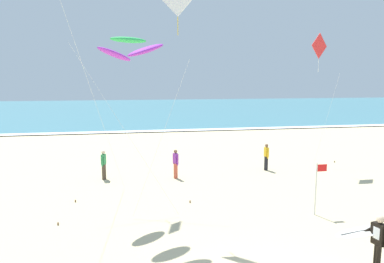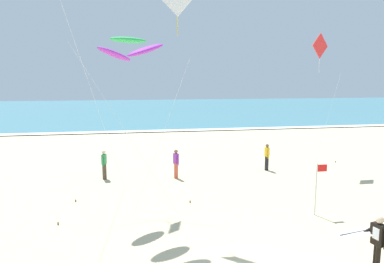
% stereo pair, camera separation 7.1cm
% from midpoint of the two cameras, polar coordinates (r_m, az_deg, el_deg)
% --- Properties ---
extents(ocean_water, '(160.00, 60.00, 0.08)m').
position_cam_midpoint_polar(ocean_water, '(65.90, -7.49, 3.74)').
color(ocean_water, teal).
rests_on(ocean_water, ground).
extents(shoreline_foam, '(160.00, 1.48, 0.01)m').
position_cam_midpoint_polar(shoreline_foam, '(36.43, -5.09, 0.14)').
color(shoreline_foam, white).
rests_on(shoreline_foam, ocean_water).
extents(surfer_trailing, '(2.31, 1.13, 1.71)m').
position_cam_midpoint_polar(surfer_trailing, '(11.12, 27.46, -14.98)').
color(surfer_trailing, black).
rests_on(surfer_trailing, ground).
extents(kite_diamond_ivory_near, '(4.81, 2.85, 8.82)m').
position_cam_midpoint_polar(kite_diamond_ivory_near, '(13.24, -3.16, 19.80)').
color(kite_diamond_ivory_near, white).
rests_on(kite_diamond_ivory_near, ground).
extents(kite_arc_emerald_far, '(3.81, 3.19, 6.82)m').
position_cam_midpoint_polar(kite_arc_emerald_far, '(12.98, -10.50, 13.29)').
color(kite_arc_emerald_far, purple).
rests_on(kite_arc_emerald_far, ground).
extents(kite_diamond_scarlet_distant, '(2.80, 1.39, 8.01)m').
position_cam_midpoint_polar(kite_diamond_scarlet_distant, '(22.04, 20.17, 12.63)').
color(kite_diamond_scarlet_distant, red).
rests_on(kite_diamond_scarlet_distant, ground).
extents(bystander_green_top, '(0.27, 0.48, 1.59)m').
position_cam_midpoint_polar(bystander_green_top, '(19.27, -14.42, -5.31)').
color(bystander_green_top, '#4C3D2D').
rests_on(bystander_green_top, ground).
extents(bystander_purple_top, '(0.29, 0.46, 1.59)m').
position_cam_midpoint_polar(bystander_purple_top, '(18.91, -2.82, -5.31)').
color(bystander_purple_top, '#D8593F').
rests_on(bystander_purple_top, ground).
extents(bystander_yellow_top, '(0.22, 0.50, 1.59)m').
position_cam_midpoint_polar(bystander_yellow_top, '(21.01, 12.02, -4.09)').
color(bystander_yellow_top, black).
rests_on(bystander_yellow_top, ground).
extents(lifeguard_flag, '(0.44, 0.05, 2.10)m').
position_cam_midpoint_polar(lifeguard_flag, '(14.61, 19.80, -8.09)').
color(lifeguard_flag, silver).
rests_on(lifeguard_flag, ground).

